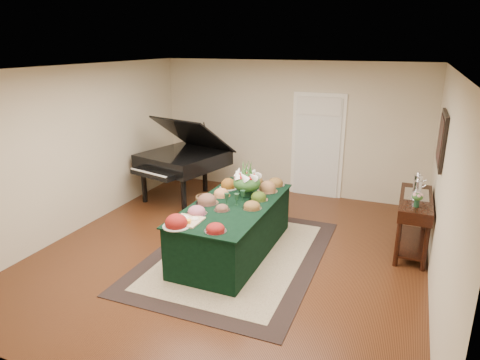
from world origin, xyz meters
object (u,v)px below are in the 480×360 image
at_px(buffet_table, 233,228).
at_px(grand_piano, 183,159).
at_px(floral_centerpiece, 247,179).
at_px(mahogany_sideboard, 415,210).

relative_size(buffet_table, grand_piano, 1.24).
bearing_deg(buffet_table, floral_centerpiece, 81.67).
relative_size(grand_piano, mahogany_sideboard, 1.42).
bearing_deg(mahogany_sideboard, floral_centerpiece, -165.27).
xyz_separation_m(floral_centerpiece, mahogany_sideboard, (2.42, 0.64, -0.37)).
distance_m(floral_centerpiece, mahogany_sideboard, 2.53).
relative_size(floral_centerpiece, grand_piano, 0.23).
xyz_separation_m(buffet_table, floral_centerpiece, (0.06, 0.40, 0.65)).
xyz_separation_m(floral_centerpiece, grand_piano, (-1.86, 1.32, -0.20)).
height_order(buffet_table, floral_centerpiece, floral_centerpiece).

